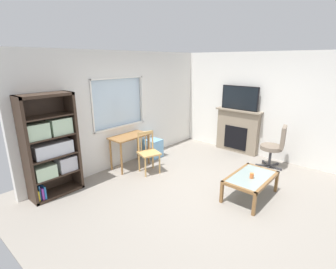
{
  "coord_description": "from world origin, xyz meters",
  "views": [
    {
      "loc": [
        -3.64,
        -2.26,
        2.39
      ],
      "look_at": [
        0.02,
        0.97,
        0.93
      ],
      "focal_mm": 26.72,
      "sensor_mm": 36.0,
      "label": 1
    }
  ],
  "objects": [
    {
      "name": "ground",
      "position": [
        0.0,
        0.0,
        -0.01
      ],
      "size": [
        5.98,
        5.61,
        0.02
      ],
      "primitive_type": "cube",
      "color": "gray"
    },
    {
      "name": "coffee_table",
      "position": [
        0.37,
        -0.7,
        0.35
      ],
      "size": [
        1.07,
        0.63,
        0.41
      ],
      "color": "#8C9E99",
      "rests_on": "ground"
    },
    {
      "name": "wall_back_with_window",
      "position": [
        0.02,
        2.3,
        1.28
      ],
      "size": [
        4.98,
        0.15,
        2.59
      ],
      "color": "silver",
      "rests_on": "ground"
    },
    {
      "name": "tv",
      "position": [
        2.38,
        0.59,
        1.46
      ],
      "size": [
        0.06,
        0.98,
        0.61
      ],
      "color": "black",
      "rests_on": "fireplace"
    },
    {
      "name": "sippy_cup",
      "position": [
        0.3,
        -0.73,
        0.45
      ],
      "size": [
        0.07,
        0.07,
        0.09
      ],
      "primitive_type": "cylinder",
      "color": "orange",
      "rests_on": "coffee_table"
    },
    {
      "name": "wooden_chair",
      "position": [
        -0.09,
        1.44,
        0.46
      ],
      "size": [
        0.52,
        0.51,
        0.9
      ],
      "color": "tan",
      "rests_on": "ground"
    },
    {
      "name": "plastic_drawer_unit",
      "position": [
        0.62,
        2.01,
        0.23
      ],
      "size": [
        0.35,
        0.4,
        0.46
      ],
      "primitive_type": "cube",
      "color": "#72ADDB",
      "rests_on": "ground"
    },
    {
      "name": "bookshelf",
      "position": [
        -1.89,
        2.07,
        0.9
      ],
      "size": [
        0.9,
        0.38,
        1.86
      ],
      "color": "#38281E",
      "rests_on": "ground"
    },
    {
      "name": "wall_right",
      "position": [
        2.55,
        0.0,
        1.3
      ],
      "size": [
        0.12,
        4.81,
        2.59
      ],
      "primitive_type": "cube",
      "color": "silver",
      "rests_on": "ground"
    },
    {
      "name": "office_chair",
      "position": [
        1.96,
        -0.56,
        0.55
      ],
      "size": [
        0.58,
        0.57,
        1.0
      ],
      "color": "#7A6B5B",
      "rests_on": "ground"
    },
    {
      "name": "fireplace",
      "position": [
        2.39,
        0.59,
        0.58
      ],
      "size": [
        0.26,
        1.23,
        1.15
      ],
      "color": "gray",
      "rests_on": "ground"
    },
    {
      "name": "desk_under_window",
      "position": [
        -0.17,
        1.96,
        0.63
      ],
      "size": [
        0.91,
        0.47,
        0.76
      ],
      "color": "olive",
      "rests_on": "ground"
    }
  ]
}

